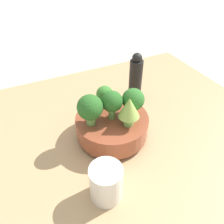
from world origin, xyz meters
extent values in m
plane|color=beige|center=(0.00, 0.00, 0.00)|extent=(6.00, 6.00, 0.00)
cube|color=tan|center=(0.00, 0.00, 0.02)|extent=(0.98, 0.77, 0.04)
cylinder|color=brown|center=(0.03, 0.03, 0.04)|extent=(0.09, 0.09, 0.01)
cylinder|color=brown|center=(0.03, 0.03, 0.08)|extent=(0.21, 0.21, 0.06)
cylinder|color=#7AB256|center=(0.00, 0.07, 0.12)|extent=(0.03, 0.03, 0.03)
cone|color=#93B751|center=(0.00, 0.07, 0.17)|extent=(0.06, 0.06, 0.06)
cylinder|color=#7AB256|center=(-0.03, 0.04, 0.12)|extent=(0.03, 0.03, 0.03)
sphere|color=#2D6B28|center=(-0.03, 0.04, 0.16)|extent=(0.06, 0.06, 0.06)
cylinder|color=#609347|center=(0.03, 0.03, 0.13)|extent=(0.02, 0.02, 0.04)
sphere|color=#286023|center=(0.03, 0.03, 0.16)|extent=(0.06, 0.06, 0.06)
cylinder|color=#6BA34C|center=(0.09, 0.03, 0.12)|extent=(0.02, 0.02, 0.03)
sphere|color=#286023|center=(0.09, 0.03, 0.16)|extent=(0.07, 0.07, 0.07)
cylinder|color=#609347|center=(0.02, -0.03, 0.12)|extent=(0.02, 0.02, 0.02)
sphere|color=#387A2D|center=(0.02, -0.03, 0.15)|extent=(0.05, 0.05, 0.05)
cylinder|color=silver|center=(0.12, 0.20, 0.08)|extent=(0.07, 0.07, 0.09)
cylinder|color=black|center=(-0.13, -0.11, 0.11)|extent=(0.05, 0.05, 0.15)
sphere|color=black|center=(-0.13, -0.11, 0.20)|extent=(0.03, 0.03, 0.03)
camera|label=1|loc=(0.23, 0.45, 0.51)|focal=35.00mm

